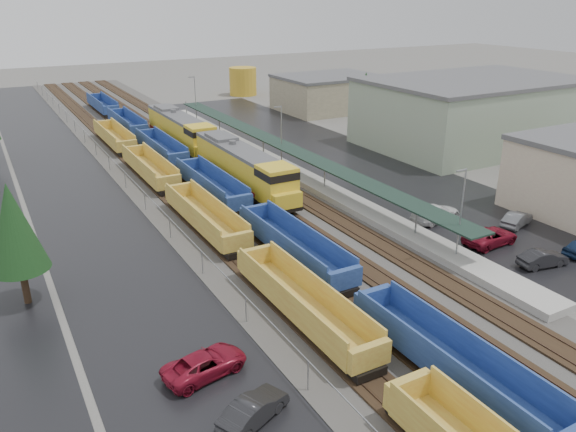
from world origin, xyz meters
name	(u,v)px	position (x,y,z in m)	size (l,w,h in m)	color
ballast_strip	(183,160)	(0.00, 60.00, 0.04)	(20.00, 160.00, 0.08)	#302D2B
trackbed	(183,159)	(0.00, 60.00, 0.16)	(14.60, 160.00, 0.22)	black
west_parking_lot	(64,177)	(-15.00, 60.00, 0.01)	(10.00, 160.00, 0.02)	black
east_commuter_lot	(344,159)	(19.00, 50.00, 0.01)	(16.00, 100.00, 0.02)	black
station_platform	(281,164)	(9.50, 50.01, 0.73)	(3.00, 80.00, 8.00)	#9E9B93
chainlink_fence	(111,161)	(-9.50, 58.44, 1.61)	(0.08, 160.04, 2.02)	gray
industrial_buildings	(473,119)	(37.76, 45.85, 4.25)	(32.52, 75.30, 9.50)	#BEA591
distant_hills	(163,51)	(44.79, 210.68, 0.00)	(301.00, 140.00, 25.20)	#465743
tree_west_near	(14,228)	(-22.00, 30.00, 5.82)	(3.96, 3.96, 9.00)	#332316
tree_east	(365,96)	(28.00, 58.00, 6.47)	(4.40, 4.40, 10.00)	#332316
locomotive_lead	(244,168)	(2.00, 44.85, 2.61)	(3.32, 21.86, 4.95)	black
locomotive_trail	(181,131)	(2.00, 65.85, 2.61)	(3.32, 21.86, 4.95)	black
well_string_yellow	(246,254)	(-6.00, 27.44, 1.22)	(2.79, 105.04, 2.47)	#B58332
well_string_blue	(211,186)	(-2.00, 44.78, 1.23)	(2.82, 123.61, 2.50)	navy
storage_tank	(243,81)	(29.05, 103.47, 2.94)	(5.88, 5.88, 5.88)	gold
parked_car_west_b	(253,410)	(-13.16, 11.34, 0.71)	(4.29, 1.49, 1.41)	black
parked_car_west_c	(205,364)	(-13.91, 16.17, 0.70)	(5.04, 2.32, 1.40)	maroon
parked_car_east_a	(543,259)	(14.97, 15.94, 0.69)	(4.17, 1.45, 1.37)	black
parked_car_east_b	(490,237)	(14.63, 21.06, 0.74)	(5.32, 2.45, 1.48)	maroon
parked_car_east_c	(436,213)	(14.30, 27.58, 0.80)	(5.54, 2.25, 1.61)	white
parked_car_east_e	(517,219)	(20.12, 22.81, 0.69)	(4.21, 1.47, 1.39)	#515356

